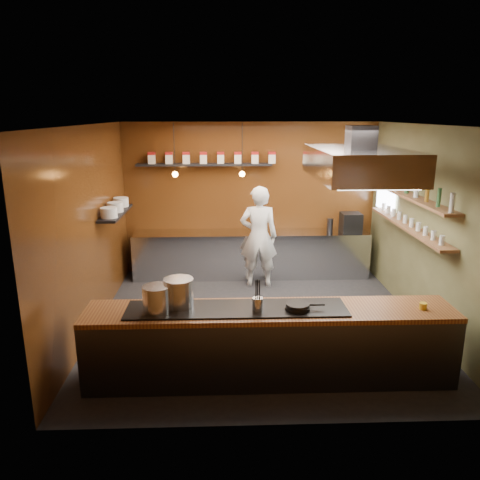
{
  "coord_description": "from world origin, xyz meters",
  "views": [
    {
      "loc": [
        -0.55,
        -6.7,
        3.16
      ],
      "look_at": [
        -0.29,
        0.4,
        1.22
      ],
      "focal_mm": 35.0,
      "sensor_mm": 36.0,
      "label": 1
    }
  ],
  "objects_px": {
    "extractor_hood": "(359,163)",
    "stockpot_large": "(179,292)",
    "espresso_machine": "(351,223)",
    "chef": "(259,237)",
    "stockpot_small": "(157,299)"
  },
  "relations": [
    {
      "from": "stockpot_large",
      "to": "espresso_machine",
      "type": "relative_size",
      "value": 0.93
    },
    {
      "from": "extractor_hood",
      "to": "espresso_machine",
      "type": "bearing_deg",
      "value": 75.58
    },
    {
      "from": "extractor_hood",
      "to": "stockpot_large",
      "type": "height_order",
      "value": "extractor_hood"
    },
    {
      "from": "stockpot_large",
      "to": "espresso_machine",
      "type": "bearing_deg",
      "value": 50.15
    },
    {
      "from": "stockpot_large",
      "to": "chef",
      "type": "height_order",
      "value": "chef"
    },
    {
      "from": "extractor_hood",
      "to": "stockpot_small",
      "type": "xyz_separation_m",
      "value": [
        -2.62,
        -1.25,
        -1.41
      ]
    },
    {
      "from": "extractor_hood",
      "to": "stockpot_small",
      "type": "relative_size",
      "value": 6.13
    },
    {
      "from": "extractor_hood",
      "to": "stockpot_large",
      "type": "distance_m",
      "value": 2.98
    },
    {
      "from": "espresso_machine",
      "to": "chef",
      "type": "relative_size",
      "value": 0.2
    },
    {
      "from": "stockpot_small",
      "to": "chef",
      "type": "xyz_separation_m",
      "value": [
        1.43,
        3.29,
        -0.15
      ]
    },
    {
      "from": "stockpot_large",
      "to": "extractor_hood",
      "type": "bearing_deg",
      "value": 25.13
    },
    {
      "from": "stockpot_small",
      "to": "chef",
      "type": "bearing_deg",
      "value": 66.54
    },
    {
      "from": "espresso_machine",
      "to": "extractor_hood",
      "type": "bearing_deg",
      "value": -105.32
    },
    {
      "from": "extractor_hood",
      "to": "espresso_machine",
      "type": "height_order",
      "value": "extractor_hood"
    },
    {
      "from": "stockpot_large",
      "to": "espresso_machine",
      "type": "height_order",
      "value": "stockpot_large"
    }
  ]
}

